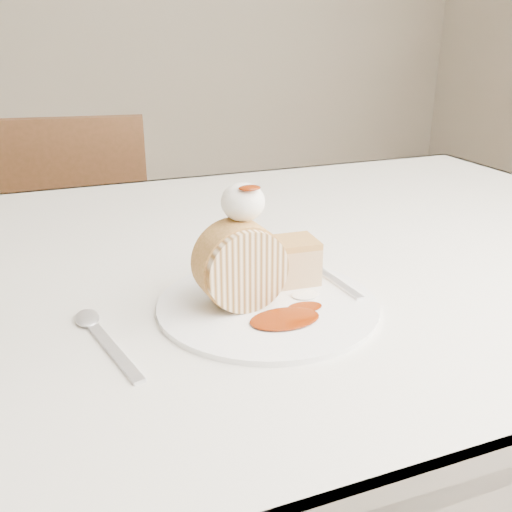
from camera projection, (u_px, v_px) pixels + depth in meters
name	position (u px, v px, depth m)	size (l,w,h in m)	color
table	(245.00, 308.00, 0.83)	(1.40, 0.90, 0.75)	silver
chair_far	(74.00, 253.00, 1.51)	(0.46, 0.46, 0.85)	brown
plate	(268.00, 305.00, 0.63)	(0.25, 0.25, 0.01)	white
roulade_slice	(241.00, 266.00, 0.61)	(0.09, 0.09, 0.05)	beige
cake_chunk	(293.00, 263.00, 0.68)	(0.05, 0.05, 0.05)	tan
whipped_cream	(243.00, 202.00, 0.60)	(0.05, 0.05, 0.04)	white
caramel_drizzle	(250.00, 183.00, 0.58)	(0.02, 0.02, 0.01)	#6D1F04
caramel_pool	(285.00, 319.00, 0.59)	(0.08, 0.05, 0.00)	#6D1F04
fork	(336.00, 281.00, 0.68)	(0.02, 0.15, 0.00)	silver
spoon	(115.00, 352.00, 0.54)	(0.02, 0.15, 0.00)	silver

